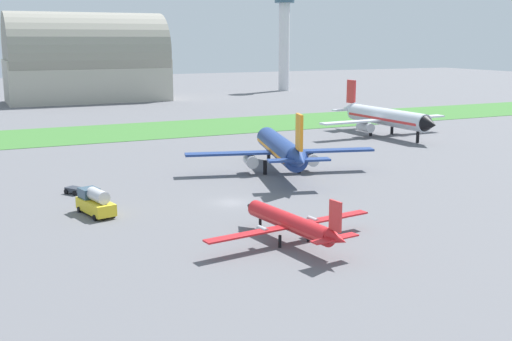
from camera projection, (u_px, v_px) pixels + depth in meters
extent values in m
plane|color=slate|center=(232.00, 203.00, 81.81)|extent=(600.00, 600.00, 0.00)
cube|color=#3D7533|center=(112.00, 133.00, 142.91)|extent=(360.00, 28.00, 0.08)
cylinder|color=silver|center=(387.00, 117.00, 136.93)|extent=(4.50, 24.24, 3.69)
cone|color=black|center=(430.00, 124.00, 125.24)|extent=(3.72, 3.47, 3.61)
cone|color=silver|center=(349.00, 109.00, 149.11)|extent=(3.47, 4.80, 3.32)
cube|color=red|center=(387.00, 118.00, 136.98)|extent=(4.53, 22.90, 0.52)
cube|color=silver|center=(414.00, 118.00, 141.23)|extent=(16.16, 2.89, 0.37)
cube|color=silver|center=(354.00, 122.00, 134.06)|extent=(16.16, 2.89, 0.37)
cylinder|color=#B7BABF|center=(403.00, 124.00, 140.21)|extent=(2.16, 4.09, 2.03)
cylinder|color=#B7BABF|center=(365.00, 127.00, 135.62)|extent=(2.16, 4.09, 2.03)
cube|color=red|center=(351.00, 92.00, 147.70)|extent=(0.54, 3.03, 5.36)
cube|color=silver|center=(359.00, 109.00, 149.59)|extent=(4.76, 2.17, 0.29)
cube|color=silver|center=(342.00, 110.00, 147.50)|extent=(4.76, 2.17, 0.29)
cylinder|color=black|center=(418.00, 137.00, 128.78)|extent=(0.66, 0.66, 2.35)
cylinder|color=black|center=(392.00, 129.00, 140.29)|extent=(0.66, 0.66, 2.35)
cylinder|color=black|center=(371.00, 131.00, 137.71)|extent=(0.66, 0.66, 2.35)
cylinder|color=navy|center=(280.00, 148.00, 99.99)|extent=(9.27, 22.65, 3.44)
cone|color=black|center=(265.00, 136.00, 112.07)|extent=(4.08, 3.91, 3.37)
cone|color=navy|center=(300.00, 160.00, 87.22)|extent=(4.15, 5.04, 3.10)
cube|color=orange|center=(280.00, 149.00, 100.04)|extent=(9.00, 21.46, 0.48)
cube|color=navy|center=(234.00, 153.00, 98.25)|extent=(15.07, 6.08, 0.34)
cube|color=navy|center=(327.00, 151.00, 100.77)|extent=(15.07, 6.08, 0.34)
cylinder|color=#B7BABF|center=(251.00, 161.00, 98.95)|extent=(2.82, 4.12, 1.89)
cylinder|color=#B7BABF|center=(310.00, 159.00, 100.56)|extent=(2.82, 4.12, 1.89)
cube|color=orange|center=(299.00, 132.00, 87.05)|extent=(1.14, 2.83, 5.01)
cube|color=navy|center=(283.00, 160.00, 87.47)|extent=(4.72, 2.97, 0.28)
cube|color=navy|center=(314.00, 159.00, 88.21)|extent=(4.72, 2.97, 0.28)
cylinder|color=black|center=(269.00, 155.00, 109.62)|extent=(0.62, 0.62, 2.19)
cylinder|color=black|center=(265.00, 168.00, 98.60)|extent=(0.62, 0.62, 2.19)
cylinder|color=black|center=(299.00, 166.00, 99.50)|extent=(0.62, 0.62, 2.19)
cylinder|color=red|center=(289.00, 222.00, 65.42)|extent=(3.58, 13.22, 1.82)
cone|color=black|center=(251.00, 207.00, 71.40)|extent=(2.01, 2.04, 1.78)
cone|color=red|center=(337.00, 239.00, 59.10)|extent=(1.97, 2.75, 1.64)
cube|color=red|center=(289.00, 223.00, 65.45)|extent=(3.51, 12.51, 0.25)
cube|color=red|center=(250.00, 234.00, 62.52)|extent=(10.09, 2.62, 0.18)
cube|color=red|center=(329.00, 218.00, 67.85)|extent=(10.09, 2.62, 0.18)
cylinder|color=#B7BABF|center=(263.00, 229.00, 63.90)|extent=(0.77, 1.52, 0.58)
cylinder|color=#B7BABF|center=(313.00, 220.00, 67.31)|extent=(0.77, 1.52, 0.58)
cube|color=red|center=(335.00, 216.00, 58.96)|extent=(0.44, 1.65, 2.91)
cube|color=red|center=(324.00, 241.00, 58.73)|extent=(2.67, 1.43, 0.15)
cube|color=red|center=(345.00, 236.00, 60.08)|extent=(2.67, 1.43, 0.15)
cylinder|color=black|center=(260.00, 224.00, 70.22)|extent=(0.33, 0.33, 1.27)
cylinder|color=black|center=(280.00, 241.00, 64.03)|extent=(0.33, 0.33, 1.27)
cylinder|color=black|center=(308.00, 236.00, 65.95)|extent=(0.33, 0.33, 1.27)
cube|color=#2D333D|center=(75.00, 189.00, 86.29)|extent=(2.55, 2.83, 0.55)
cylinder|color=black|center=(66.00, 192.00, 86.17)|extent=(0.59, 0.72, 0.70)
cylinder|color=black|center=(75.00, 189.00, 87.41)|extent=(0.59, 0.72, 0.70)
cylinder|color=black|center=(75.00, 193.00, 85.29)|extent=(0.59, 0.72, 0.70)
cylinder|color=black|center=(83.00, 191.00, 86.53)|extent=(0.59, 0.72, 0.70)
cube|color=yellow|center=(96.00, 206.00, 75.91)|extent=(3.77, 6.87, 1.40)
cylinder|color=silver|center=(98.00, 196.00, 75.01)|extent=(2.29, 3.83, 1.54)
cube|color=#334C60|center=(89.00, 193.00, 77.05)|extent=(2.48, 2.73, 1.20)
cylinder|color=black|center=(79.00, 210.00, 77.09)|extent=(0.40, 0.74, 0.70)
cylinder|color=black|center=(98.00, 206.00, 78.53)|extent=(0.40, 0.74, 0.70)
cylinder|color=black|center=(95.00, 218.00, 73.57)|extent=(0.40, 0.74, 0.70)
cylinder|color=black|center=(114.00, 214.00, 75.01)|extent=(0.40, 0.74, 0.70)
cube|color=#B2AD9E|center=(88.00, 80.00, 214.59)|extent=(52.35, 23.60, 14.15)
cylinder|color=gray|center=(87.00, 52.00, 212.68)|extent=(51.31, 25.96, 25.96)
cylinder|color=silver|center=(284.00, 47.00, 257.09)|extent=(4.40, 4.40, 34.92)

